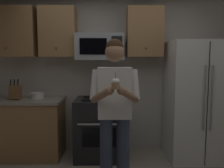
{
  "coord_description": "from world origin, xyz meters",
  "views": [
    {
      "loc": [
        0.0,
        -2.14,
        1.53
      ],
      "look_at": [
        0.03,
        0.46,
        1.25
      ],
      "focal_mm": 36.81,
      "sensor_mm": 36.0,
      "label": 1
    }
  ],
  "objects_px": {
    "oven_range": "(100,128)",
    "microwave": "(100,47)",
    "refrigerator": "(197,101)",
    "bowl_large_white": "(37,95)",
    "cupcake": "(115,84)",
    "person": "(115,106)",
    "knife_block": "(15,92)"
  },
  "relations": [
    {
      "from": "oven_range",
      "to": "knife_block",
      "type": "xyz_separation_m",
      "value": [
        -1.28,
        -0.03,
        0.57
      ]
    },
    {
      "from": "bowl_large_white",
      "to": "knife_block",
      "type": "bearing_deg",
      "value": -163.17
    },
    {
      "from": "oven_range",
      "to": "knife_block",
      "type": "height_order",
      "value": "knife_block"
    },
    {
      "from": "bowl_large_white",
      "to": "cupcake",
      "type": "height_order",
      "value": "cupcake"
    },
    {
      "from": "microwave",
      "to": "bowl_large_white",
      "type": "relative_size",
      "value": 3.72
    },
    {
      "from": "refrigerator",
      "to": "knife_block",
      "type": "bearing_deg",
      "value": 179.8
    },
    {
      "from": "cupcake",
      "to": "refrigerator",
      "type": "bearing_deg",
      "value": 42.83
    },
    {
      "from": "microwave",
      "to": "person",
      "type": "bearing_deg",
      "value": -78.45
    },
    {
      "from": "bowl_large_white",
      "to": "person",
      "type": "distance_m",
      "value": 1.54
    },
    {
      "from": "bowl_large_white",
      "to": "cupcake",
      "type": "bearing_deg",
      "value": -47.43
    },
    {
      "from": "oven_range",
      "to": "person",
      "type": "xyz_separation_m",
      "value": [
        0.21,
        -0.91,
        0.53
      ]
    },
    {
      "from": "refrigerator",
      "to": "oven_range",
      "type": "bearing_deg",
      "value": 178.5
    },
    {
      "from": "oven_range",
      "to": "person",
      "type": "distance_m",
      "value": 1.07
    },
    {
      "from": "refrigerator",
      "to": "bowl_large_white",
      "type": "height_order",
      "value": "refrigerator"
    },
    {
      "from": "microwave",
      "to": "refrigerator",
      "type": "xyz_separation_m",
      "value": [
        1.5,
        -0.16,
        -0.82
      ]
    },
    {
      "from": "knife_block",
      "to": "refrigerator",
      "type": "bearing_deg",
      "value": -0.2
    },
    {
      "from": "oven_range",
      "to": "microwave",
      "type": "height_order",
      "value": "microwave"
    },
    {
      "from": "oven_range",
      "to": "cupcake",
      "type": "xyz_separation_m",
      "value": [
        0.21,
        -1.24,
        0.83
      ]
    },
    {
      "from": "microwave",
      "to": "refrigerator",
      "type": "height_order",
      "value": "microwave"
    },
    {
      "from": "knife_block",
      "to": "microwave",
      "type": "bearing_deg",
      "value": 6.6
    },
    {
      "from": "person",
      "to": "cupcake",
      "type": "relative_size",
      "value": 10.13
    },
    {
      "from": "oven_range",
      "to": "person",
      "type": "relative_size",
      "value": 0.53
    },
    {
      "from": "refrigerator",
      "to": "cupcake",
      "type": "distance_m",
      "value": 1.8
    },
    {
      "from": "microwave",
      "to": "knife_block",
      "type": "relative_size",
      "value": 2.31
    },
    {
      "from": "microwave",
      "to": "cupcake",
      "type": "relative_size",
      "value": 4.26
    },
    {
      "from": "microwave",
      "to": "oven_range",
      "type": "bearing_deg",
      "value": -90.02
    },
    {
      "from": "oven_range",
      "to": "refrigerator",
      "type": "relative_size",
      "value": 0.52
    },
    {
      "from": "oven_range",
      "to": "refrigerator",
      "type": "bearing_deg",
      "value": -1.5
    },
    {
      "from": "oven_range",
      "to": "microwave",
      "type": "bearing_deg",
      "value": 89.98
    },
    {
      "from": "knife_block",
      "to": "cupcake",
      "type": "xyz_separation_m",
      "value": [
        1.49,
        -1.21,
        0.26
      ]
    },
    {
      "from": "oven_range",
      "to": "bowl_large_white",
      "type": "relative_size",
      "value": 4.69
    },
    {
      "from": "knife_block",
      "to": "person",
      "type": "height_order",
      "value": "person"
    }
  ]
}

